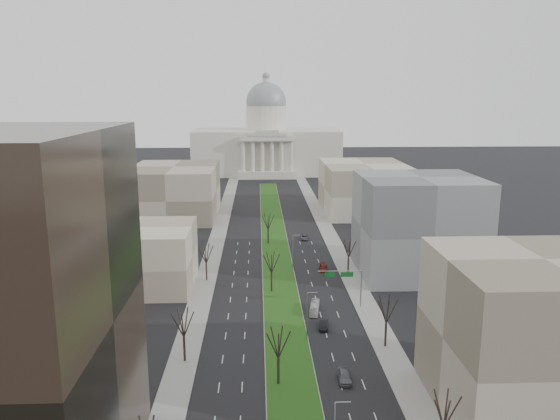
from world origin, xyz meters
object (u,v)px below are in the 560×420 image
object	(u,v)px
car_black	(324,324)
car_grey_far	(304,237)
car_grey_near	(344,376)
box_van	(315,308)
car_red	(324,268)

from	to	relation	value
car_black	car_grey_far	xyz separation A→B (m)	(1.80, 64.24, -0.13)
car_grey_near	box_van	xyz separation A→B (m)	(-1.81, 27.23, 0.14)
car_grey_near	car_red	xyz separation A→B (m)	(3.20, 53.90, -0.12)
car_grey_far	car_grey_near	bearing A→B (deg)	-87.64
car_grey_near	car_grey_far	distance (m)	83.82
car_grey_near	car_black	world-z (taller)	car_grey_near
car_black	car_red	bearing A→B (deg)	91.82
car_grey_near	box_van	distance (m)	27.29
car_grey_far	box_van	xyz separation A→B (m)	(-2.75, -56.59, 0.30)
car_grey_far	box_van	size ratio (longest dim) A/B	0.69
car_black	car_grey_far	bearing A→B (deg)	96.96
car_grey_far	box_van	world-z (taller)	box_van
car_black	car_red	xyz separation A→B (m)	(4.06, 34.31, -0.09)
car_red	box_van	bearing A→B (deg)	-97.74
box_van	car_black	bearing A→B (deg)	-73.21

